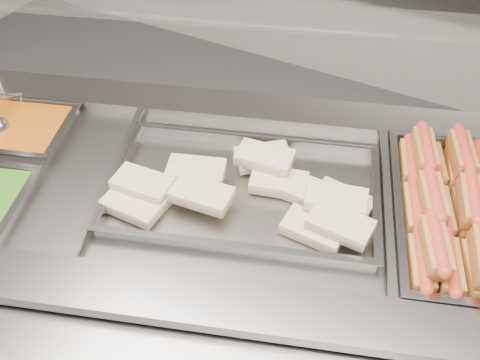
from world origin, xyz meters
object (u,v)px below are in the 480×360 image
at_px(pan_wraps, 244,194).
at_px(steam_counter, 225,283).
at_px(pan_hotdogs, 462,222).
at_px(sneeze_guard, 233,16).

bearing_deg(pan_wraps, steam_counter, -161.42).
bearing_deg(pan_hotdogs, sneeze_guard, 179.30).
bearing_deg(sneeze_guard, steam_counter, -71.42).
bearing_deg(pan_wraps, pan_hotdogs, 18.58).
height_order(steam_counter, pan_wraps, pan_wraps).
bearing_deg(steam_counter, sneeze_guard, 108.58).
bearing_deg(sneeze_guard, pan_wraps, -56.07).
relative_size(pan_hotdogs, pan_wraps, 0.82).
height_order(sneeze_guard, pan_wraps, sneeze_guard).
relative_size(steam_counter, sneeze_guard, 1.24).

